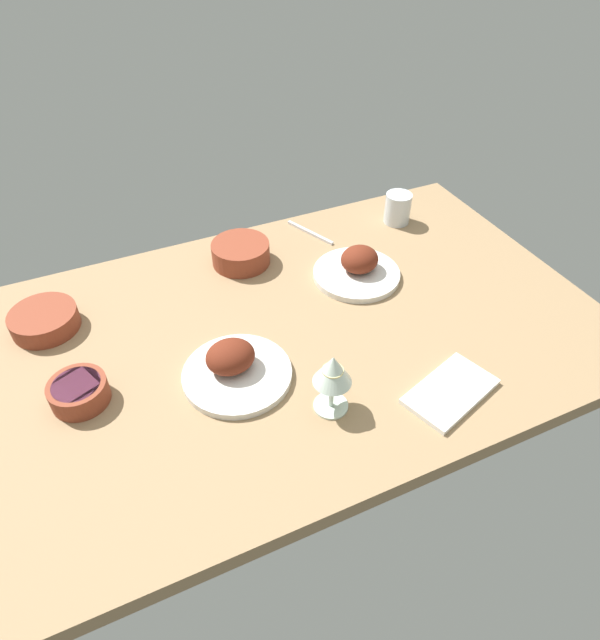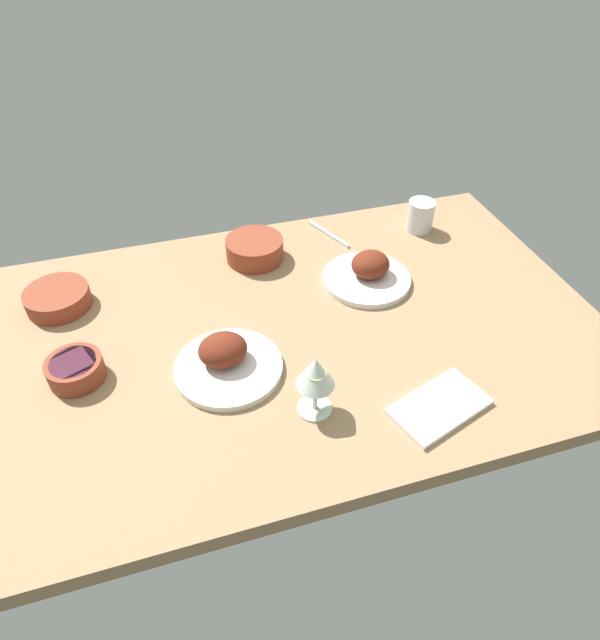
{
  "view_description": "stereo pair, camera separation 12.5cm",
  "coord_description": "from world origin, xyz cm",
  "px_view_note": "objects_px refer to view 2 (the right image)",
  "views": [
    {
      "loc": [
        -38.84,
        -85.29,
        89.62
      ],
      "look_at": [
        0.0,
        0.0,
        6.0
      ],
      "focal_mm": 30.66,
      "sensor_mm": 36.0,
      "label": 1
    },
    {
      "loc": [
        -27.1,
        -89.71,
        89.62
      ],
      "look_at": [
        0.0,
        0.0,
        6.0
      ],
      "focal_mm": 30.66,
      "sensor_mm": 36.0,
      "label": 2
    }
  ],
  "objects_px": {
    "bowl_sauce": "(58,298)",
    "water_tumbler": "(420,216)",
    "plate_center_main": "(226,360)",
    "wine_glass": "(316,375)",
    "bowl_soup": "(255,248)",
    "fork_loose": "(328,234)",
    "folded_napkin": "(439,406)",
    "bowl_onions": "(75,369)",
    "plate_near_viewer": "(368,273)"
  },
  "relations": [
    {
      "from": "bowl_sauce",
      "to": "fork_loose",
      "type": "xyz_separation_m",
      "value": [
        0.72,
        0.11,
        -0.02
      ]
    },
    {
      "from": "folded_napkin",
      "to": "fork_loose",
      "type": "relative_size",
      "value": 1.16
    },
    {
      "from": "wine_glass",
      "to": "water_tumbler",
      "type": "height_order",
      "value": "wine_glass"
    },
    {
      "from": "bowl_sauce",
      "to": "water_tumbler",
      "type": "height_order",
      "value": "water_tumbler"
    },
    {
      "from": "wine_glass",
      "to": "fork_loose",
      "type": "height_order",
      "value": "wine_glass"
    },
    {
      "from": "bowl_sauce",
      "to": "bowl_onions",
      "type": "bearing_deg",
      "value": -80.69
    },
    {
      "from": "wine_glass",
      "to": "folded_napkin",
      "type": "bearing_deg",
      "value": -16.6
    },
    {
      "from": "water_tumbler",
      "to": "fork_loose",
      "type": "bearing_deg",
      "value": 170.08
    },
    {
      "from": "plate_center_main",
      "to": "fork_loose",
      "type": "xyz_separation_m",
      "value": [
        0.38,
        0.43,
        -0.02
      ]
    },
    {
      "from": "folded_napkin",
      "to": "fork_loose",
      "type": "xyz_separation_m",
      "value": [
        -0.01,
        0.66,
        -0.0
      ]
    },
    {
      "from": "bowl_sauce",
      "to": "folded_napkin",
      "type": "xyz_separation_m",
      "value": [
        0.73,
        -0.55,
        -0.02
      ]
    },
    {
      "from": "water_tumbler",
      "to": "fork_loose",
      "type": "xyz_separation_m",
      "value": [
        -0.26,
        0.05,
        -0.04
      ]
    },
    {
      "from": "bowl_soup",
      "to": "water_tumbler",
      "type": "height_order",
      "value": "water_tumbler"
    },
    {
      "from": "plate_center_main",
      "to": "bowl_soup",
      "type": "xyz_separation_m",
      "value": [
        0.15,
        0.38,
        0.01
      ]
    },
    {
      "from": "plate_near_viewer",
      "to": "bowl_soup",
      "type": "relative_size",
      "value": 1.46
    },
    {
      "from": "bowl_onions",
      "to": "bowl_soup",
      "type": "relative_size",
      "value": 0.76
    },
    {
      "from": "bowl_soup",
      "to": "water_tumbler",
      "type": "bearing_deg",
      "value": 0.48
    },
    {
      "from": "bowl_soup",
      "to": "water_tumbler",
      "type": "xyz_separation_m",
      "value": [
        0.49,
        0.0,
        0.01
      ]
    },
    {
      "from": "bowl_onions",
      "to": "water_tumbler",
      "type": "bearing_deg",
      "value": 18.75
    },
    {
      "from": "wine_glass",
      "to": "folded_napkin",
      "type": "xyz_separation_m",
      "value": [
        0.24,
        -0.07,
        -0.09
      ]
    },
    {
      "from": "water_tumbler",
      "to": "folded_napkin",
      "type": "height_order",
      "value": "water_tumbler"
    },
    {
      "from": "plate_near_viewer",
      "to": "bowl_soup",
      "type": "bearing_deg",
      "value": 144.48
    },
    {
      "from": "bowl_sauce",
      "to": "bowl_onions",
      "type": "relative_size",
      "value": 1.31
    },
    {
      "from": "bowl_onions",
      "to": "folded_napkin",
      "type": "height_order",
      "value": "bowl_onions"
    },
    {
      "from": "wine_glass",
      "to": "fork_loose",
      "type": "distance_m",
      "value": 0.64
    },
    {
      "from": "bowl_soup",
      "to": "bowl_onions",
      "type": "bearing_deg",
      "value": -145.33
    },
    {
      "from": "plate_near_viewer",
      "to": "bowl_onions",
      "type": "bearing_deg",
      "value": -169.18
    },
    {
      "from": "plate_near_viewer",
      "to": "fork_loose",
      "type": "distance_m",
      "value": 0.23
    },
    {
      "from": "bowl_sauce",
      "to": "wine_glass",
      "type": "distance_m",
      "value": 0.69
    },
    {
      "from": "fork_loose",
      "to": "bowl_soup",
      "type": "bearing_deg",
      "value": -100.63
    },
    {
      "from": "water_tumbler",
      "to": "fork_loose",
      "type": "distance_m",
      "value": 0.27
    },
    {
      "from": "bowl_soup",
      "to": "wine_glass",
      "type": "distance_m",
      "value": 0.54
    },
    {
      "from": "bowl_soup",
      "to": "wine_glass",
      "type": "xyz_separation_m",
      "value": [
        -0.01,
        -0.54,
        0.07
      ]
    },
    {
      "from": "plate_center_main",
      "to": "plate_near_viewer",
      "type": "relative_size",
      "value": 1.03
    },
    {
      "from": "plate_center_main",
      "to": "folded_napkin",
      "type": "distance_m",
      "value": 0.45
    },
    {
      "from": "plate_near_viewer",
      "to": "folded_napkin",
      "type": "bearing_deg",
      "value": -92.79
    },
    {
      "from": "wine_glass",
      "to": "folded_napkin",
      "type": "relative_size",
      "value": 0.72
    },
    {
      "from": "plate_near_viewer",
      "to": "folded_napkin",
      "type": "height_order",
      "value": "plate_near_viewer"
    },
    {
      "from": "bowl_onions",
      "to": "bowl_soup",
      "type": "distance_m",
      "value": 0.56
    },
    {
      "from": "water_tumbler",
      "to": "folded_napkin",
      "type": "bearing_deg",
      "value": -112.48
    },
    {
      "from": "folded_napkin",
      "to": "bowl_onions",
      "type": "bearing_deg",
      "value": 156.89
    },
    {
      "from": "bowl_sauce",
      "to": "fork_loose",
      "type": "relative_size",
      "value": 0.9
    },
    {
      "from": "plate_near_viewer",
      "to": "bowl_onions",
      "type": "height_order",
      "value": "plate_near_viewer"
    },
    {
      "from": "plate_center_main",
      "to": "bowl_sauce",
      "type": "height_order",
      "value": "plate_center_main"
    },
    {
      "from": "plate_near_viewer",
      "to": "fork_loose",
      "type": "xyz_separation_m",
      "value": [
        -0.03,
        0.23,
        -0.02
      ]
    },
    {
      "from": "bowl_sauce",
      "to": "wine_glass",
      "type": "bearing_deg",
      "value": -44.27
    },
    {
      "from": "folded_napkin",
      "to": "bowl_sauce",
      "type": "bearing_deg",
      "value": 142.95
    },
    {
      "from": "plate_center_main",
      "to": "plate_near_viewer",
      "type": "xyz_separation_m",
      "value": [
        0.4,
        0.2,
        0.0
      ]
    },
    {
      "from": "bowl_sauce",
      "to": "water_tumbler",
      "type": "bearing_deg",
      "value": 3.61
    },
    {
      "from": "wine_glass",
      "to": "water_tumbler",
      "type": "relative_size",
      "value": 1.58
    }
  ]
}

